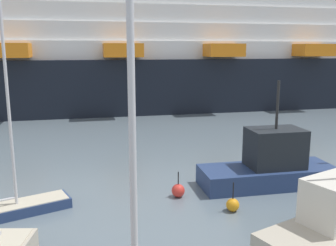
% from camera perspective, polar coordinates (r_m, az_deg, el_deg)
% --- Properties ---
extents(sailboat_0, '(5.99, 3.16, 10.14)m').
position_cam_1_polar(sailboat_0, '(19.41, -23.55, -11.72)').
color(sailboat_0, navy).
rests_on(sailboat_0, ground_plane).
extents(fishing_boat_1, '(7.88, 3.09, 6.04)m').
position_cam_1_polar(fishing_boat_1, '(22.23, 15.42, -6.29)').
color(fishing_boat_1, navy).
rests_on(fishing_boat_1, ground_plane).
extents(channel_buoy_0, '(0.64, 0.64, 1.46)m').
position_cam_1_polar(channel_buoy_0, '(18.70, 9.91, -12.27)').
color(channel_buoy_0, orange).
rests_on(channel_buoy_0, ground_plane).
extents(channel_buoy_1, '(0.70, 0.70, 1.39)m').
position_cam_1_polar(channel_buoy_1, '(20.07, 1.58, -10.32)').
color(channel_buoy_1, red).
rests_on(channel_buoy_1, ground_plane).
extents(cruise_ship, '(118.91, 21.15, 23.11)m').
position_cam_1_polar(cruise_ship, '(53.05, 4.93, 10.98)').
color(cruise_ship, black).
rests_on(cruise_ship, ground_plane).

